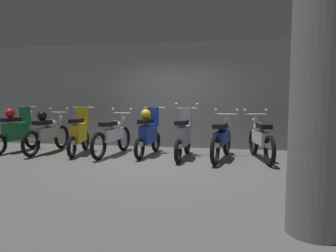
% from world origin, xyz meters
% --- Properties ---
extents(ground_plane, '(80.00, 80.00, 0.00)m').
position_xyz_m(ground_plane, '(0.00, 0.00, 0.00)').
color(ground_plane, '#565451').
extents(back_wall, '(16.00, 0.30, 2.94)m').
position_xyz_m(back_wall, '(0.00, 2.20, 1.47)').
color(back_wall, gray).
rests_on(back_wall, ground).
extents(motorbike_slot_0, '(0.56, 1.68, 1.18)m').
position_xyz_m(motorbike_slot_0, '(-3.98, 0.63, 0.57)').
color(motorbike_slot_0, black).
rests_on(motorbike_slot_0, ground).
extents(motorbike_slot_1, '(0.59, 1.95, 1.15)m').
position_xyz_m(motorbike_slot_1, '(-3.10, 0.64, 0.53)').
color(motorbike_slot_1, black).
rests_on(motorbike_slot_1, ground).
extents(motorbike_slot_2, '(0.56, 1.67, 1.18)m').
position_xyz_m(motorbike_slot_2, '(-2.22, 0.64, 0.52)').
color(motorbike_slot_2, black).
rests_on(motorbike_slot_2, ground).
extents(motorbike_slot_3, '(0.59, 1.94, 1.15)m').
position_xyz_m(motorbike_slot_3, '(-1.33, 0.61, 0.49)').
color(motorbike_slot_3, black).
rests_on(motorbike_slot_3, ground).
extents(motorbike_slot_4, '(0.56, 1.68, 1.18)m').
position_xyz_m(motorbike_slot_4, '(-0.44, 0.72, 0.57)').
color(motorbike_slot_4, black).
rests_on(motorbike_slot_4, ground).
extents(motorbike_slot_5, '(0.59, 1.68, 1.29)m').
position_xyz_m(motorbike_slot_5, '(0.45, 0.54, 0.53)').
color(motorbike_slot_5, black).
rests_on(motorbike_slot_5, ground).
extents(motorbike_slot_6, '(0.62, 1.93, 1.15)m').
position_xyz_m(motorbike_slot_6, '(1.33, 0.52, 0.49)').
color(motorbike_slot_6, black).
rests_on(motorbike_slot_6, ground).
extents(motorbike_slot_7, '(0.59, 1.94, 1.15)m').
position_xyz_m(motorbike_slot_7, '(2.21, 0.66, 0.49)').
color(motorbike_slot_7, black).
rests_on(motorbike_slot_7, ground).
extents(motorbike_slot_8, '(0.56, 1.94, 1.03)m').
position_xyz_m(motorbike_slot_8, '(3.10, 0.63, 0.49)').
color(motorbike_slot_8, black).
rests_on(motorbike_slot_8, ground).
extents(support_pillar, '(0.58, 0.58, 2.94)m').
position_xyz_m(support_pillar, '(2.35, -3.27, 1.47)').
color(support_pillar, gray).
rests_on(support_pillar, ground).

